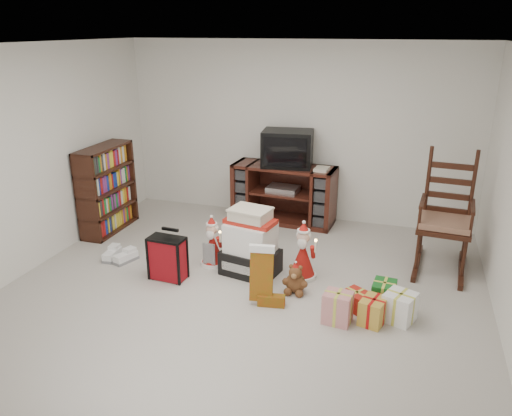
{
  "coord_description": "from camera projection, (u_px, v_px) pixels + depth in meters",
  "views": [
    {
      "loc": [
        1.55,
        -4.34,
        2.65
      ],
      "look_at": [
        -0.01,
        0.6,
        0.77
      ],
      "focal_mm": 35.0,
      "sensor_mm": 36.0,
      "label": 1
    }
  ],
  "objects": [
    {
      "name": "bookshelf",
      "position": [
        107.0,
        191.0,
        6.74
      ],
      "size": [
        0.32,
        0.96,
        1.17
      ],
      "color": "#32190D",
      "rests_on": "floor"
    },
    {
      "name": "teddy_bear",
      "position": [
        296.0,
        280.0,
        5.25
      ],
      "size": [
        0.21,
        0.19,
        0.31
      ],
      "color": "brown",
      "rests_on": "floor"
    },
    {
      "name": "room",
      "position": [
        239.0,
        181.0,
        4.8
      ],
      "size": [
        5.01,
        5.01,
        2.51
      ],
      "color": "beige",
      "rests_on": "ground"
    },
    {
      "name": "tv_stand",
      "position": [
        284.0,
        194.0,
        7.1
      ],
      "size": [
        1.47,
        0.61,
        0.82
      ],
      "rotation": [
        0.0,
        0.0,
        -0.06
      ],
      "color": "#4C1F15",
      "rests_on": "floor"
    },
    {
      "name": "sneaker_pair",
      "position": [
        119.0,
        256.0,
        6.0
      ],
      "size": [
        0.39,
        0.33,
        0.11
      ],
      "rotation": [
        0.0,
        0.0,
        -0.08
      ],
      "color": "white",
      "rests_on": "floor"
    },
    {
      "name": "red_suitcase",
      "position": [
        168.0,
        258.0,
        5.49
      ],
      "size": [
        0.39,
        0.22,
        0.58
      ],
      "rotation": [
        0.0,
        0.0,
        -0.06
      ],
      "color": "maroon",
      "rests_on": "floor"
    },
    {
      "name": "crt_television",
      "position": [
        287.0,
        148.0,
        6.87
      ],
      "size": [
        0.73,
        0.57,
        0.5
      ],
      "rotation": [
        0.0,
        0.0,
        0.12
      ],
      "color": "black",
      "rests_on": "tv_stand"
    },
    {
      "name": "gift_pile",
      "position": [
        251.0,
        246.0,
        5.6
      ],
      "size": [
        0.68,
        0.55,
        0.76
      ],
      "rotation": [
        0.0,
        0.0,
        -0.19
      ],
      "color": "black",
      "rests_on": "floor"
    },
    {
      "name": "santa_figurine",
      "position": [
        303.0,
        256.0,
        5.52
      ],
      "size": [
        0.32,
        0.31,
        0.66
      ],
      "color": "#A31611",
      "rests_on": "floor"
    },
    {
      "name": "mrs_claus_figurine",
      "position": [
        212.0,
        246.0,
        5.84
      ],
      "size": [
        0.29,
        0.28,
        0.6
      ],
      "color": "#A31611",
      "rests_on": "floor"
    },
    {
      "name": "gift_cluster",
      "position": [
        373.0,
        305.0,
        4.81
      ],
      "size": [
        0.71,
        0.8,
        0.24
      ],
      "color": "#B01F14",
      "rests_on": "floor"
    },
    {
      "name": "rocking_chair",
      "position": [
        444.0,
        227.0,
        5.7
      ],
      "size": [
        0.65,
        0.99,
        1.43
      ],
      "rotation": [
        0.0,
        0.0,
        -0.08
      ],
      "color": "#32190D",
      "rests_on": "floor"
    },
    {
      "name": "stocking",
      "position": [
        262.0,
        275.0,
        4.98
      ],
      "size": [
        0.31,
        0.17,
        0.64
      ],
      "primitive_type": null,
      "rotation": [
        0.0,
        0.0,
        0.16
      ],
      "color": "#0B6910",
      "rests_on": "floor"
    }
  ]
}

